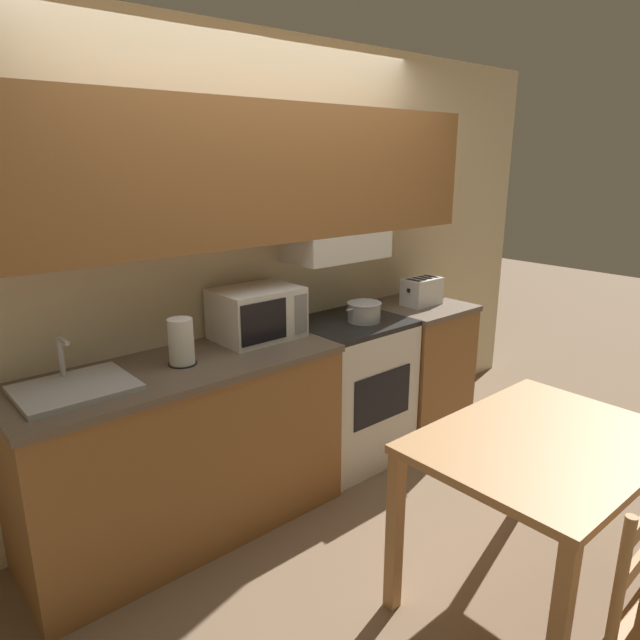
{
  "coord_description": "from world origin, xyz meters",
  "views": [
    {
      "loc": [
        -1.81,
        -2.71,
        1.88
      ],
      "look_at": [
        0.05,
        -0.55,
        1.07
      ],
      "focal_mm": 32.0,
      "sensor_mm": 36.0,
      "label": 1
    }
  ],
  "objects": [
    {
      "name": "lower_counter_main",
      "position": [
        -0.64,
        -0.3,
        0.46
      ],
      "size": [
        1.63,
        0.62,
        0.92
      ],
      "color": "#936033",
      "rests_on": "ground_plane"
    },
    {
      "name": "paper_towel_roll",
      "position": [
        -0.62,
        -0.31,
        1.03
      ],
      "size": [
        0.14,
        0.14,
        0.23
      ],
      "color": "black",
      "rests_on": "lower_counter_main"
    },
    {
      "name": "dining_table",
      "position": [
        0.26,
        -1.72,
        0.67
      ],
      "size": [
        1.08,
        0.79,
        0.78
      ],
      "color": "#B27F4C",
      "rests_on": "ground_plane"
    },
    {
      "name": "toaster",
      "position": [
        1.16,
        -0.32,
        1.01
      ],
      "size": [
        0.27,
        0.17,
        0.18
      ],
      "color": "white",
      "rests_on": "lower_counter_right_stub"
    },
    {
      "name": "ground_plane",
      "position": [
        0.0,
        0.0,
        0.0
      ],
      "size": [
        16.0,
        16.0,
        0.0
      ],
      "primitive_type": "plane",
      "color": "#7F664C"
    },
    {
      "name": "wall_back",
      "position": [
        0.01,
        -0.07,
        1.53
      ],
      "size": [
        5.29,
        0.38,
        2.55
      ],
      "color": "beige",
      "rests_on": "ground_plane"
    },
    {
      "name": "cooking_pot",
      "position": [
        0.57,
        -0.35,
        0.98
      ],
      "size": [
        0.29,
        0.21,
        0.12
      ],
      "color": "#B7BABF",
      "rests_on": "stove_range"
    },
    {
      "name": "microwave",
      "position": [
        -0.1,
        -0.19,
        1.06
      ],
      "size": [
        0.46,
        0.35,
        0.28
      ],
      "color": "white",
      "rests_on": "lower_counter_main"
    },
    {
      "name": "stove_range",
      "position": [
        0.52,
        -0.29,
        0.46
      ],
      "size": [
        0.67,
        0.59,
        0.92
      ],
      "color": "white",
      "rests_on": "ground_plane"
    },
    {
      "name": "lower_counter_right_stub",
      "position": [
        1.16,
        -0.3,
        0.46
      ],
      "size": [
        0.6,
        0.62,
        0.92
      ],
      "color": "#936033",
      "rests_on": "ground_plane"
    },
    {
      "name": "sink_basin",
      "position": [
        -1.13,
        -0.3,
        0.93
      ],
      "size": [
        0.47,
        0.39,
        0.22
      ],
      "color": "#B7BABF",
      "rests_on": "lower_counter_main"
    }
  ]
}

